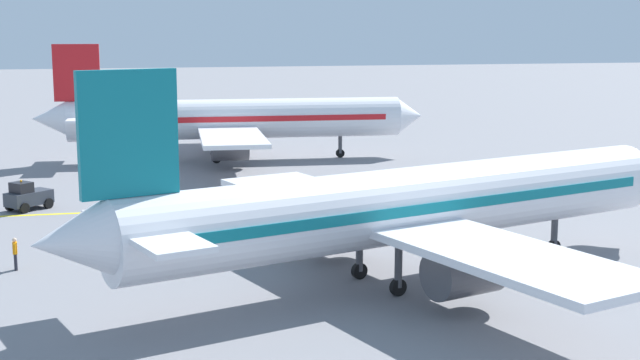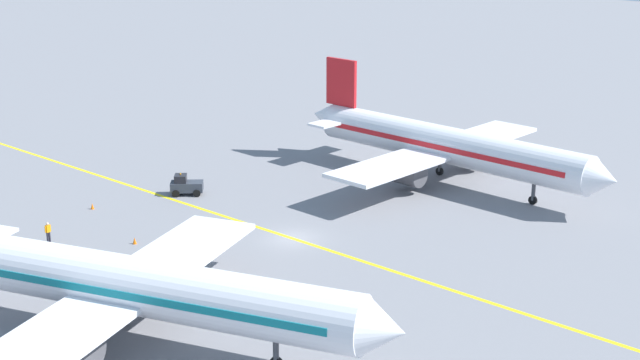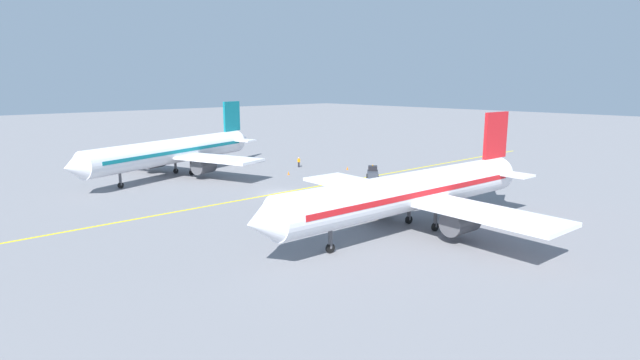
# 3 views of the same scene
# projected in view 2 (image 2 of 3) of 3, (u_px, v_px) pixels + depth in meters

# --- Properties ---
(ground_plane) EXTENTS (400.00, 400.00, 0.00)m
(ground_plane) POSITION_uv_depth(u_px,v_px,m) (293.00, 239.00, 72.77)
(ground_plane) COLOR slate
(apron_yellow_centreline) EXTENTS (3.27, 119.98, 0.01)m
(apron_yellow_centreline) POSITION_uv_depth(u_px,v_px,m) (293.00, 239.00, 72.77)
(apron_yellow_centreline) COLOR yellow
(apron_yellow_centreline) RESTS_ON ground
(airplane_at_gate) EXTENTS (28.27, 35.53, 10.60)m
(airplane_at_gate) POSITION_uv_depth(u_px,v_px,m) (444.00, 145.00, 86.58)
(airplane_at_gate) COLOR white
(airplane_at_gate) RESTS_ON ground
(airplane_adjacent_stand) EXTENTS (28.22, 34.63, 10.60)m
(airplane_adjacent_stand) POSITION_uv_depth(u_px,v_px,m) (127.00, 285.00, 54.83)
(airplane_adjacent_stand) COLOR white
(airplane_adjacent_stand) RESTS_ON ground
(baggage_tug_dark) EXTENTS (3.13, 3.23, 2.11)m
(baggage_tug_dark) POSITION_uv_depth(u_px,v_px,m) (186.00, 185.00, 83.53)
(baggage_tug_dark) COLOR #333842
(baggage_tug_dark) RESTS_ON ground
(ground_crew_worker) EXTENTS (0.58, 0.25, 1.68)m
(ground_crew_worker) POSITION_uv_depth(u_px,v_px,m) (48.00, 231.00, 71.80)
(ground_crew_worker) COLOR #23232D
(ground_crew_worker) RESTS_ON ground
(traffic_cone_near_nose) EXTENTS (0.32, 0.32, 0.55)m
(traffic_cone_near_nose) POSITION_uv_depth(u_px,v_px,m) (92.00, 206.00, 79.74)
(traffic_cone_near_nose) COLOR orange
(traffic_cone_near_nose) RESTS_ON ground
(traffic_cone_mid_apron) EXTENTS (0.32, 0.32, 0.55)m
(traffic_cone_mid_apron) POSITION_uv_depth(u_px,v_px,m) (135.00, 241.00, 71.59)
(traffic_cone_mid_apron) COLOR orange
(traffic_cone_mid_apron) RESTS_ON ground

